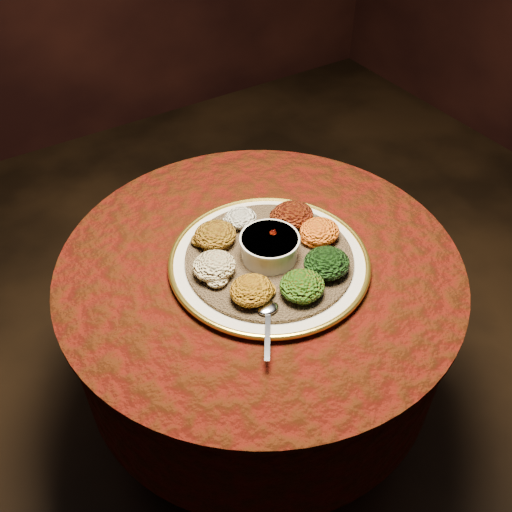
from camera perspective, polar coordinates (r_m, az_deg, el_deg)
table at (r=1.47m, az=0.36°, el=-5.61°), size 0.96×0.96×0.73m
platter at (r=1.33m, az=1.33°, el=-0.54°), size 0.49×0.49×0.02m
injera at (r=1.32m, az=1.33°, el=-0.20°), size 0.40×0.40×0.01m
stew_bowl at (r=1.29m, az=1.36°, el=1.02°), size 0.14×0.14×0.06m
spoon at (r=1.19m, az=1.21°, el=-5.65°), size 0.10×0.13×0.01m
portion_ayib at (r=1.39m, az=-1.54°, el=3.82°), size 0.08×0.08×0.04m
portion_kitfo at (r=1.39m, az=3.69°, el=4.12°), size 0.10×0.10×0.05m
portion_tikil at (r=1.36m, az=6.38°, el=2.48°), size 0.10×0.09×0.05m
portion_gomen at (r=1.27m, az=7.08°, el=-0.70°), size 0.10×0.10×0.05m
portion_mixveg at (r=1.22m, az=4.62°, el=-3.00°), size 0.10×0.09×0.05m
portion_kik at (r=1.21m, az=-0.44°, el=-3.44°), size 0.10×0.09×0.05m
portion_timatim at (r=1.26m, az=-4.20°, el=-0.98°), size 0.10×0.09×0.05m
portion_shiro at (r=1.34m, az=-4.09°, el=2.12°), size 0.10×0.10×0.05m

